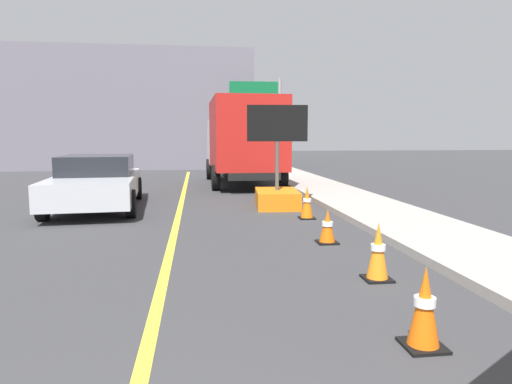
{
  "coord_description": "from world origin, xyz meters",
  "views": [
    {
      "loc": [
        0.47,
        -0.5,
        1.87
      ],
      "look_at": [
        1.13,
        4.6,
        1.24
      ],
      "focal_mm": 31.8,
      "sensor_mm": 36.0,
      "label": 1
    }
  ],
  "objects_px": {
    "arrow_board_trailer": "(277,189)",
    "highway_guide_sign": "(265,108)",
    "box_truck": "(243,139)",
    "pickup_car": "(97,182)",
    "traffic_cone_curbside": "(307,203)",
    "traffic_cone_mid_lane": "(378,252)",
    "traffic_cone_far_lane": "(327,227)",
    "traffic_cone_near_sign": "(424,308)"
  },
  "relations": [
    {
      "from": "traffic_cone_curbside",
      "to": "pickup_car",
      "type": "bearing_deg",
      "value": 156.05
    },
    {
      "from": "arrow_board_trailer",
      "to": "traffic_cone_near_sign",
      "type": "relative_size",
      "value": 3.61
    },
    {
      "from": "traffic_cone_far_lane",
      "to": "traffic_cone_curbside",
      "type": "bearing_deg",
      "value": 84.68
    },
    {
      "from": "pickup_car",
      "to": "traffic_cone_near_sign",
      "type": "distance_m",
      "value": 9.82
    },
    {
      "from": "traffic_cone_mid_lane",
      "to": "arrow_board_trailer",
      "type": "bearing_deg",
      "value": 91.92
    },
    {
      "from": "arrow_board_trailer",
      "to": "highway_guide_sign",
      "type": "xyz_separation_m",
      "value": [
        1.56,
        12.52,
        2.94
      ]
    },
    {
      "from": "box_truck",
      "to": "traffic_cone_mid_lane",
      "type": "distance_m",
      "value": 12.28
    },
    {
      "from": "pickup_car",
      "to": "traffic_cone_mid_lane",
      "type": "bearing_deg",
      "value": -53.86
    },
    {
      "from": "highway_guide_sign",
      "to": "traffic_cone_near_sign",
      "type": "xyz_separation_m",
      "value": [
        -1.7,
        -20.77,
        -3.06
      ]
    },
    {
      "from": "highway_guide_sign",
      "to": "traffic_cone_curbside",
      "type": "distance_m",
      "value": 14.74
    },
    {
      "from": "arrow_board_trailer",
      "to": "box_truck",
      "type": "height_order",
      "value": "box_truck"
    },
    {
      "from": "box_truck",
      "to": "highway_guide_sign",
      "type": "bearing_deg",
      "value": 74.33
    },
    {
      "from": "arrow_board_trailer",
      "to": "pickup_car",
      "type": "height_order",
      "value": "arrow_board_trailer"
    },
    {
      "from": "arrow_board_trailer",
      "to": "traffic_cone_mid_lane",
      "type": "height_order",
      "value": "arrow_board_trailer"
    },
    {
      "from": "highway_guide_sign",
      "to": "traffic_cone_far_lane",
      "type": "bearing_deg",
      "value": -94.8
    },
    {
      "from": "traffic_cone_near_sign",
      "to": "traffic_cone_mid_lane",
      "type": "xyz_separation_m",
      "value": [
        0.35,
        1.89,
        0.01
      ]
    },
    {
      "from": "pickup_car",
      "to": "highway_guide_sign",
      "type": "xyz_separation_m",
      "value": [
        6.3,
        12.1,
        2.72
      ]
    },
    {
      "from": "box_truck",
      "to": "traffic_cone_curbside",
      "type": "bearing_deg",
      "value": -84.86
    },
    {
      "from": "arrow_board_trailer",
      "to": "traffic_cone_curbside",
      "type": "bearing_deg",
      "value": -78.58
    },
    {
      "from": "pickup_car",
      "to": "traffic_cone_curbside",
      "type": "xyz_separation_m",
      "value": [
        5.11,
        -2.27,
        -0.33
      ]
    },
    {
      "from": "traffic_cone_near_sign",
      "to": "traffic_cone_far_lane",
      "type": "relative_size",
      "value": 1.23
    },
    {
      "from": "traffic_cone_far_lane",
      "to": "traffic_cone_mid_lane",
      "type": "bearing_deg",
      "value": -88.26
    },
    {
      "from": "box_truck",
      "to": "arrow_board_trailer",
      "type": "bearing_deg",
      "value": -86.88
    },
    {
      "from": "traffic_cone_far_lane",
      "to": "highway_guide_sign",
      "type": "bearing_deg",
      "value": 85.2
    },
    {
      "from": "arrow_board_trailer",
      "to": "box_truck",
      "type": "distance_m",
      "value": 5.98
    },
    {
      "from": "box_truck",
      "to": "traffic_cone_near_sign",
      "type": "bearing_deg",
      "value": -89.26
    },
    {
      "from": "traffic_cone_near_sign",
      "to": "box_truck",
      "type": "bearing_deg",
      "value": 90.74
    },
    {
      "from": "arrow_board_trailer",
      "to": "traffic_cone_mid_lane",
      "type": "xyz_separation_m",
      "value": [
        0.21,
        -6.36,
        -0.1
      ]
    },
    {
      "from": "pickup_car",
      "to": "highway_guide_sign",
      "type": "relative_size",
      "value": 1.02
    },
    {
      "from": "pickup_car",
      "to": "traffic_cone_near_sign",
      "type": "xyz_separation_m",
      "value": [
        4.6,
        -8.67,
        -0.33
      ]
    },
    {
      "from": "arrow_board_trailer",
      "to": "box_truck",
      "type": "xyz_separation_m",
      "value": [
        -0.32,
        5.83,
        1.29
      ]
    },
    {
      "from": "highway_guide_sign",
      "to": "traffic_cone_near_sign",
      "type": "relative_size",
      "value": 6.69
    },
    {
      "from": "highway_guide_sign",
      "to": "pickup_car",
      "type": "bearing_deg",
      "value": -117.49
    },
    {
      "from": "arrow_board_trailer",
      "to": "highway_guide_sign",
      "type": "height_order",
      "value": "highway_guide_sign"
    },
    {
      "from": "highway_guide_sign",
      "to": "traffic_cone_far_lane",
      "type": "height_order",
      "value": "highway_guide_sign"
    },
    {
      "from": "arrow_board_trailer",
      "to": "traffic_cone_curbside",
      "type": "relative_size",
      "value": 3.56
    },
    {
      "from": "box_truck",
      "to": "traffic_cone_curbside",
      "type": "xyz_separation_m",
      "value": [
        0.69,
        -7.68,
        -1.4
      ]
    },
    {
      "from": "pickup_car",
      "to": "traffic_cone_far_lane",
      "type": "xyz_separation_m",
      "value": [
        4.89,
        -4.68,
        -0.4
      ]
    },
    {
      "from": "traffic_cone_curbside",
      "to": "traffic_cone_mid_lane",
      "type": "bearing_deg",
      "value": -92.04
    },
    {
      "from": "traffic_cone_near_sign",
      "to": "traffic_cone_far_lane",
      "type": "height_order",
      "value": "traffic_cone_near_sign"
    },
    {
      "from": "traffic_cone_near_sign",
      "to": "traffic_cone_curbside",
      "type": "xyz_separation_m",
      "value": [
        0.51,
        6.4,
        0.01
      ]
    },
    {
      "from": "pickup_car",
      "to": "highway_guide_sign",
      "type": "height_order",
      "value": "highway_guide_sign"
    }
  ]
}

